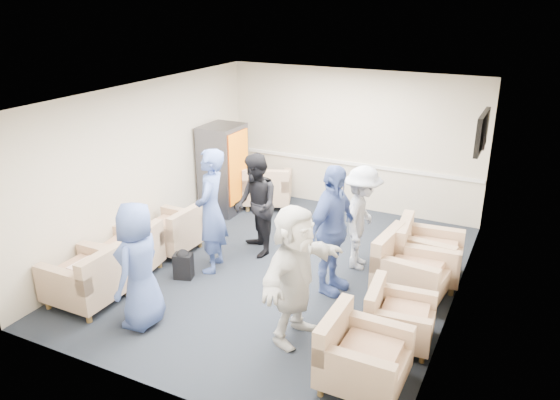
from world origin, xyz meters
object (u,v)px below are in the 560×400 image
at_px(armchair_left_mid, 130,255).
at_px(armchair_right_midnear, 396,319).
at_px(person_mid_left, 211,211).
at_px(person_back_left, 256,205).
at_px(armchair_corner, 268,189).
at_px(armchair_left_far, 173,233).
at_px(person_front_right, 295,274).
at_px(armchair_left_near, 90,280).
at_px(person_back_right, 362,218).
at_px(person_front_left, 139,265).
at_px(armchair_right_midfar, 409,270).
at_px(person_mid_right, 332,230).
at_px(armchair_right_near, 359,357).
at_px(armchair_right_far, 424,255).
at_px(vending_machine, 224,169).

xyz_separation_m(armchair_left_mid, armchair_right_midnear, (4.01, 0.11, -0.03)).
distance_m(person_mid_left, person_back_left, 0.85).
bearing_deg(person_back_left, armchair_corner, 158.21).
height_order(armchair_left_far, person_back_left, person_back_left).
bearing_deg(armchair_corner, armchair_right_midnear, 114.49).
bearing_deg(person_mid_left, person_front_right, 42.73).
bearing_deg(armchair_corner, armchair_left_near, 61.74).
distance_m(armchair_left_far, armchair_right_midnear, 4.01).
bearing_deg(armchair_corner, person_back_right, 124.50).
bearing_deg(person_front_left, armchair_left_mid, -142.30).
xyz_separation_m(armchair_left_near, person_front_right, (2.82, 0.52, 0.51)).
xyz_separation_m(armchair_left_mid, armchair_right_midfar, (3.87, 1.29, 0.04)).
bearing_deg(person_mid_right, person_back_right, 0.96).
relative_size(armchair_left_near, person_back_right, 0.56).
relative_size(armchair_left_near, armchair_right_near, 1.04).
bearing_deg(person_back_right, armchair_corner, 48.96).
xyz_separation_m(armchair_right_midfar, person_back_right, (-0.88, 0.50, 0.44)).
xyz_separation_m(armchair_right_midnear, person_front_right, (-1.14, -0.47, 0.56)).
relative_size(armchair_right_midnear, person_mid_right, 0.45).
bearing_deg(armchair_left_near, person_back_left, 151.66).
height_order(armchair_left_near, person_mid_right, person_mid_right).
height_order(person_front_left, person_mid_left, person_mid_left).
bearing_deg(armchair_left_far, person_front_right, 66.96).
xyz_separation_m(armchair_left_far, armchair_right_midnear, (3.92, -0.83, -0.02)).
height_order(armchair_right_far, person_back_left, person_back_left).
xyz_separation_m(armchair_left_mid, armchair_corner, (0.54, 3.42, 0.02)).
bearing_deg(armchair_left_mid, person_front_right, 75.44).
bearing_deg(armchair_right_far, person_back_left, 92.53).
bearing_deg(armchair_right_midfar, person_back_right, 65.97).
relative_size(person_back_right, person_mid_right, 0.87).
height_order(vending_machine, person_mid_right, person_mid_right).
relative_size(person_mid_left, person_back_right, 1.18).
xyz_separation_m(armchair_right_midfar, person_back_left, (-2.53, 0.19, 0.46)).
xyz_separation_m(armchair_left_far, armchair_right_midfar, (3.78, 0.36, 0.04)).
height_order(armchair_left_mid, armchair_right_far, armchair_right_far).
distance_m(armchair_left_near, armchair_right_midfar, 4.39).
xyz_separation_m(armchair_right_near, person_back_left, (-2.52, 2.33, 0.49)).
bearing_deg(armchair_right_far, armchair_right_near, 172.32).
xyz_separation_m(vending_machine, person_front_left, (1.11, -3.77, -0.02)).
bearing_deg(armchair_left_far, person_back_right, 108.23).
bearing_deg(armchair_left_far, person_mid_left, 78.56).
bearing_deg(armchair_left_far, armchair_right_far, 105.24).
bearing_deg(person_mid_left, armchair_left_mid, -71.53).
bearing_deg(person_front_right, person_back_left, 47.14).
distance_m(person_back_left, person_front_right, 2.40).
xyz_separation_m(armchair_corner, person_front_right, (2.34, -3.78, 0.51)).
bearing_deg(armchair_left_mid, vending_machine, 174.45).
xyz_separation_m(armchair_right_midnear, armchair_right_far, (-0.05, 1.75, 0.06)).
xyz_separation_m(armchair_right_near, armchair_right_midnear, (0.15, 0.95, -0.04)).
bearing_deg(armchair_left_mid, armchair_left_far, 166.86).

